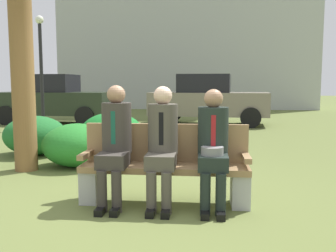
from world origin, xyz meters
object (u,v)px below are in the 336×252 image
Objects in this scene: shrub_mid_lawn at (112,132)px; parked_car_near at (54,99)px; parked_car_far at (208,100)px; park_bench at (165,166)px; seated_man_left at (115,139)px; seated_man_right at (213,142)px; shrub_near_bench at (35,135)px; shrub_far_lawn at (77,145)px; street_lamp at (41,60)px; seated_man_middle at (162,140)px.

parked_car_near is (-3.35, 5.12, 0.44)m from shrub_mid_lawn.
shrub_mid_lawn is 0.31× the size of parked_car_far.
park_bench reaches higher than shrub_mid_lawn.
seated_man_left reaches higher than seated_man_right.
parked_car_near is at bearing 122.46° from seated_man_right.
shrub_near_bench is at bearing -120.55° from parked_car_far.
seated_man_right is (0.54, -0.13, 0.31)m from park_bench.
shrub_far_lawn is (-2.20, 1.84, -0.37)m from seated_man_right.
shrub_far_lawn is 7.24m from parked_car_near.
street_lamp is (-4.93, -1.83, 1.23)m from parked_car_far.
shrub_far_lawn is (-0.24, -1.39, -0.04)m from shrub_mid_lawn.
park_bench is 8.02m from street_lamp.
seated_man_right is 8.46m from parked_car_far.
parked_car_near is at bearing 109.28° from shrub_near_bench.
shrub_mid_lawn is 5.60m from parked_car_far.
seated_man_left is at bearing -59.91° from street_lamp.
shrub_near_bench is at bearing 135.34° from seated_man_middle.
parked_car_near is at bearing -178.91° from parked_car_far.
shrub_far_lawn is 0.28× the size of parked_car_far.
seated_man_middle is 1.02× the size of seated_man_right.
seated_man_middle reaches higher than shrub_mid_lawn.
seated_man_middle is 0.57m from seated_man_right.
seated_man_middle is at bearing -48.30° from shrub_far_lawn.
parked_car_far is (3.36, 5.69, 0.46)m from shrub_near_bench.
park_bench is at bearing -65.45° from shrub_mid_lawn.
seated_man_left is 9.36m from parked_car_near.
shrub_near_bench is at bearing 141.36° from shrub_far_lawn.
park_bench is 0.48× the size of parked_car_near.
parked_car_far is (1.96, 5.22, 0.44)m from shrub_mid_lawn.
shrub_far_lawn is at bearing -38.64° from shrub_near_bench.
seated_man_left is at bearing -167.71° from park_bench.
shrub_near_bench is at bearing -161.69° from shrub_mid_lawn.
park_bench is 0.47× the size of parked_car_far.
seated_man_middle is at bearing -0.10° from seated_man_left.
seated_man_middle is at bearing -66.57° from shrub_mid_lawn.
shrub_mid_lawn is 1.10× the size of shrub_far_lawn.
seated_man_right reaches higher than shrub_mid_lawn.
park_bench is 1.67× the size of shrub_far_lawn.
seated_man_left is 3.36m from shrub_mid_lawn.
park_bench is at bearing 166.54° from seated_man_right.
parked_car_near is at bearing 102.47° from street_lamp.
parked_car_near is (-5.32, 8.36, 0.11)m from seated_man_right.
shrub_mid_lawn is 6.14m from parked_car_near.
seated_man_middle is 8.47m from parked_car_far.
shrub_near_bench is 6.62m from parked_car_far.
seated_man_left reaches higher than park_bench.
seated_man_middle is at bearing -99.41° from park_bench.
seated_man_right is 0.33× the size of parked_car_near.
park_bench is 0.35m from seated_man_middle.
seated_man_left is at bearing -74.99° from shrub_mid_lawn.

